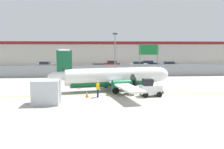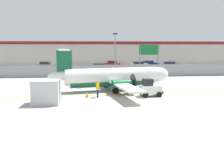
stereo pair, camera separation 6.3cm
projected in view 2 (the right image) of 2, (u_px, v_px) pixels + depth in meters
name	position (u px, v px, depth m)	size (l,w,h in m)	color
ground_plane	(126.00, 95.00, 27.06)	(140.00, 140.00, 0.01)	#ADA89E
perimeter_fence	(113.00, 70.00, 42.77)	(98.00, 0.10, 2.10)	gray
parking_lot_strip	(109.00, 70.00, 54.28)	(98.00, 17.00, 0.12)	#38383A
background_building	(104.00, 53.00, 72.21)	(91.00, 8.10, 6.50)	beige
commuter_airplane	(115.00, 77.00, 29.64)	(14.73, 16.01, 4.92)	white
baggage_tug	(150.00, 88.00, 26.17)	(2.44, 1.62, 1.88)	silver
ground_crew_worker	(98.00, 88.00, 25.69)	(0.39, 0.55, 1.70)	#191E4C
cargo_container	(46.00, 92.00, 22.79)	(2.47, 2.08, 2.20)	#B7BCC1
traffic_cone_near_left	(57.00, 86.00, 30.84)	(0.36, 0.36, 0.64)	orange
traffic_cone_near_right	(87.00, 94.00, 25.76)	(0.36, 0.36, 0.64)	orange
traffic_cone_far_left	(79.00, 86.00, 31.13)	(0.36, 0.36, 0.64)	orange
parked_car_0	(46.00, 65.00, 57.04)	(4.33, 2.29, 1.58)	gray
parked_car_1	(64.00, 65.00, 57.00)	(4.28, 2.16, 1.58)	#B28C19
parked_car_2	(76.00, 69.00, 47.49)	(4.32, 2.25, 1.58)	#B28C19
parked_car_3	(98.00, 67.00, 51.58)	(4.28, 2.16, 1.58)	#B28C19
parked_car_4	(112.00, 64.00, 60.61)	(4.37, 2.38, 1.58)	red
parked_car_5	(139.00, 65.00, 57.92)	(4.24, 2.07, 1.58)	silver
parked_car_6	(149.00, 64.00, 61.29)	(4.27, 2.15, 1.58)	navy
parked_car_7	(169.00, 65.00, 57.78)	(4.24, 2.07, 1.58)	navy
apron_light_pole	(115.00, 52.00, 38.74)	(0.70, 0.30, 7.27)	slate
highway_sign	(149.00, 52.00, 44.83)	(3.60, 0.14, 5.50)	slate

